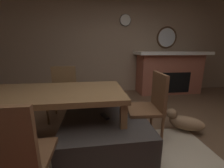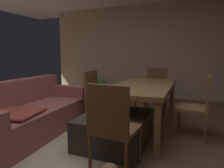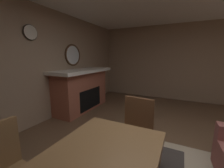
{
  "view_description": "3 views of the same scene",
  "coord_description": "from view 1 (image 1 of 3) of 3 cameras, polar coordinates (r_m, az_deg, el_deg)",
  "views": [
    {
      "loc": [
        0.61,
        1.25,
        1.22
      ],
      "look_at": [
        0.35,
        -0.73,
        0.73
      ],
      "focal_mm": 22.36,
      "sensor_mm": 36.0,
      "label": 1
    },
    {
      "loc": [
        -1.92,
        -1.15,
        1.2
      ],
      "look_at": [
        -0.03,
        -0.39,
        0.91
      ],
      "focal_mm": 31.88,
      "sensor_mm": 36.0,
      "label": 2
    },
    {
      "loc": [
        1.72,
        0.1,
        1.51
      ],
      "look_at": [
        -0.33,
        -0.91,
        1.08
      ],
      "focal_mm": 23.01,
      "sensor_mm": 36.0,
      "label": 3
    }
  ],
  "objects": [
    {
      "name": "round_wall_mirror",
      "position": [
        4.55,
        21.48,
        17.25
      ],
      "size": [
        0.62,
        0.05,
        0.62
      ],
      "color": "#4C331E"
    },
    {
      "name": "tv_remote",
      "position": [
        1.78,
        -2.95,
        -13.0
      ],
      "size": [
        0.11,
        0.17,
        0.02
      ],
      "primitive_type": "cube",
      "rotation": [
        0.0,
        0.0,
        0.38
      ],
      "color": "black",
      "rests_on": "ottoman_coffee_table"
    },
    {
      "name": "wall_clock",
      "position": [
        4.17,
        5.48,
        24.59
      ],
      "size": [
        0.31,
        0.03,
        0.31
      ],
      "color": "silver"
    },
    {
      "name": "dining_table",
      "position": [
        1.87,
        -24.81,
        -4.83
      ],
      "size": [
        1.84,
        0.88,
        0.74
      ],
      "color": "brown",
      "rests_on": "ground"
    },
    {
      "name": "ottoman_coffee_table",
      "position": [
        1.8,
        -2.67,
        -20.71
      ],
      "size": [
        1.0,
        0.84,
        0.41
      ],
      "primitive_type": "cube",
      "color": "#2D2826",
      "rests_on": "ground"
    },
    {
      "name": "dining_chair_west",
      "position": [
        1.97,
        15.39,
        -7.41
      ],
      "size": [
        0.47,
        0.47,
        0.93
      ],
      "color": "brown",
      "rests_on": "ground"
    },
    {
      "name": "dining_chair_north",
      "position": [
        1.24,
        -35.96,
        -23.3
      ],
      "size": [
        0.44,
        0.44,
        0.93
      ],
      "color": "brown",
      "rests_on": "ground"
    },
    {
      "name": "fireplace",
      "position": [
        4.33,
        22.15,
        4.44
      ],
      "size": [
        1.98,
        0.76,
        1.17
      ],
      "color": "#9E5642",
      "rests_on": "ground"
    },
    {
      "name": "wall_back_fireplace_side",
      "position": [
        4.13,
        0.9,
        15.09
      ],
      "size": [
        8.11,
        0.12,
        2.63
      ],
      "primitive_type": "cube",
      "color": "#9E846B",
      "rests_on": "ground"
    },
    {
      "name": "floor",
      "position": [
        1.85,
        15.68,
        -28.07
      ],
      "size": [
        9.25,
        9.25,
        0.0
      ],
      "primitive_type": "plane",
      "color": "brown"
    },
    {
      "name": "dining_chair_south",
      "position": [
        2.68,
        -19.33,
        -2.09
      ],
      "size": [
        0.47,
        0.47,
        0.93
      ],
      "color": "brown",
      "rests_on": "ground"
    },
    {
      "name": "small_dog",
      "position": [
        2.43,
        27.39,
        -13.46
      ],
      "size": [
        0.52,
        0.43,
        0.3
      ],
      "color": "#8C6B4C",
      "rests_on": "ground"
    }
  ]
}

